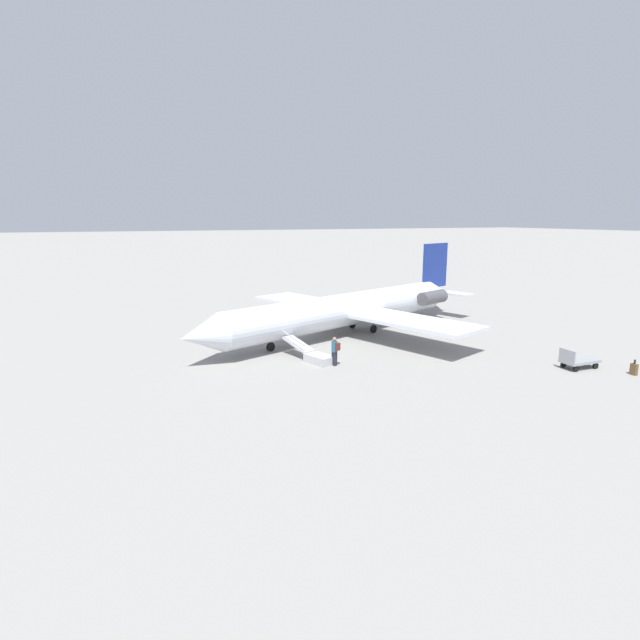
{
  "coord_description": "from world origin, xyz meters",
  "views": [
    {
      "loc": [
        16.06,
        32.72,
        8.67
      ],
      "look_at": [
        2.73,
        1.81,
        1.7
      ],
      "focal_mm": 28.0,
      "sensor_mm": 36.0,
      "label": 1
    }
  ],
  "objects": [
    {
      "name": "suitcase",
      "position": [
        -10.64,
        15.15,
        0.33
      ],
      "size": [
        0.23,
        0.37,
        0.88
      ],
      "rotation": [
        0.0,
        0.0,
        1.54
      ],
      "color": "brown",
      "rests_on": "ground"
    },
    {
      "name": "boarding_stairs",
      "position": [
        4.72,
        5.68,
        0.37
      ],
      "size": [
        2.32,
        4.12,
        1.63
      ],
      "rotation": [
        0.0,
        0.0,
        -1.23
      ],
      "color": "#B2B2B7",
      "rests_on": "ground"
    },
    {
      "name": "passenger",
      "position": [
        3.97,
        6.91,
        1.0
      ],
      "size": [
        0.43,
        0.57,
        1.74
      ],
      "rotation": [
        0.0,
        0.0,
        -1.23
      ],
      "color": "#23232D",
      "rests_on": "ground"
    },
    {
      "name": "airplane_main",
      "position": [
        -0.81,
        -0.29,
        1.91
      ],
      "size": [
        26.25,
        20.36,
        6.4
      ],
      "rotation": [
        0.0,
        0.0,
        0.34
      ],
      "color": "silver",
      "rests_on": "ground"
    },
    {
      "name": "luggage_cart",
      "position": [
        -8.82,
        13.04,
        0.46
      ],
      "size": [
        2.22,
        1.15,
        1.22
      ],
      "rotation": [
        0.0,
        0.0,
        -0.02
      ],
      "color": "gray",
      "rests_on": "ground"
    },
    {
      "name": "ground_plane",
      "position": [
        0.0,
        0.0,
        0.0
      ],
      "size": [
        600.0,
        600.0,
        0.0
      ],
      "primitive_type": "plane",
      "color": "gray"
    }
  ]
}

